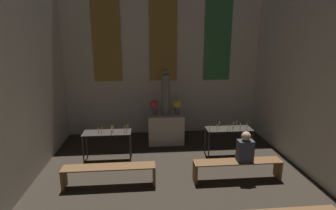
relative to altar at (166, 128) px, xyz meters
name	(u,v)px	position (x,y,z in m)	size (l,w,h in m)	color
wall_back	(163,48)	(0.00, 1.03, 2.51)	(6.86, 0.16, 5.90)	beige
altar	(166,128)	(0.00, 0.00, 0.00)	(1.11, 0.75, 0.94)	#BCB29E
statue	(166,93)	(0.00, 0.00, 1.15)	(0.26, 0.26, 1.45)	slate
flower_vase_left	(154,106)	(-0.36, 0.00, 0.76)	(0.27, 0.27, 0.47)	#4C5666
flower_vase_right	(177,105)	(0.36, 0.00, 0.76)	(0.27, 0.27, 0.47)	#4C5666
candle_rack_left	(108,136)	(-1.69, -1.18, 0.25)	(1.29, 0.51, 1.02)	#332D28
candle_rack_right	(229,132)	(1.69, -1.18, 0.25)	(1.29, 0.51, 1.01)	#332D28
pew_back_left	(109,172)	(-1.49, -2.51, -0.12)	(2.08, 0.36, 0.48)	brown
pew_back_right	(237,166)	(1.49, -2.51, -0.12)	(2.08, 0.36, 0.48)	brown
person_seated	(245,148)	(1.65, -2.51, 0.33)	(0.36, 0.24, 0.72)	#383D47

